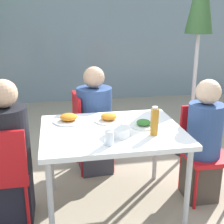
% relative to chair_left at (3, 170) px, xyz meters
% --- Properties ---
extents(ground_plane, '(24.00, 24.00, 0.00)m').
position_rel_chair_left_xyz_m(ground_plane, '(0.89, 0.07, -0.50)').
color(ground_plane, tan).
extents(building_facade, '(10.00, 0.20, 3.00)m').
position_rel_chair_left_xyz_m(building_facade, '(0.89, 3.75, 1.00)').
color(building_facade, gray).
rests_on(building_facade, ground).
extents(dining_table, '(1.17, 0.92, 0.75)m').
position_rel_chair_left_xyz_m(dining_table, '(0.89, 0.07, 0.19)').
color(dining_table, white).
rests_on(dining_table, ground).
extents(chair_left, '(0.40, 0.40, 0.86)m').
position_rel_chair_left_xyz_m(chair_left, '(0.00, 0.00, 0.00)').
color(chair_left, red).
rests_on(chair_left, ground).
extents(person_left, '(0.34, 0.34, 1.20)m').
position_rel_chair_left_xyz_m(person_left, '(0.05, 0.08, 0.07)').
color(person_left, black).
rests_on(person_left, ground).
extents(chair_right, '(0.40, 0.40, 0.86)m').
position_rel_chair_left_xyz_m(chair_right, '(1.77, 0.15, 0.00)').
color(chair_right, red).
rests_on(chair_right, ground).
extents(person_right, '(0.31, 0.31, 1.14)m').
position_rel_chair_left_xyz_m(person_right, '(1.72, 0.07, 0.05)').
color(person_right, '#473D33').
rests_on(person_right, ground).
extents(chair_far, '(0.43, 0.43, 0.86)m').
position_rel_chair_left_xyz_m(chair_far, '(0.75, 0.83, 0.00)').
color(chair_far, red).
rests_on(chair_far, ground).
extents(person_far, '(0.37, 0.37, 1.15)m').
position_rel_chair_left_xyz_m(person_far, '(0.83, 0.79, 0.04)').
color(person_far, '#383842').
rests_on(person_far, ground).
extents(closed_umbrella, '(0.36, 0.36, 2.28)m').
position_rel_chair_left_xyz_m(closed_umbrella, '(2.03, 1.00, 1.20)').
color(closed_umbrella, '#333333').
rests_on(closed_umbrella, ground).
extents(plate_0, '(0.26, 0.26, 0.07)m').
position_rel_chair_left_xyz_m(plate_0, '(0.89, 0.28, 0.28)').
color(plate_0, white).
rests_on(plate_0, dining_table).
extents(plate_1, '(0.22, 0.22, 0.06)m').
position_rel_chair_left_xyz_m(plate_1, '(1.16, 0.08, 0.27)').
color(plate_1, white).
rests_on(plate_1, dining_table).
extents(plate_2, '(0.27, 0.27, 0.07)m').
position_rel_chair_left_xyz_m(plate_2, '(0.54, 0.32, 0.28)').
color(plate_2, white).
rests_on(plate_2, dining_table).
extents(bottle, '(0.06, 0.06, 0.23)m').
position_rel_chair_left_xyz_m(bottle, '(1.19, -0.11, 0.36)').
color(bottle, '#B7751E').
rests_on(bottle, dining_table).
extents(drinking_cup, '(0.07, 0.07, 0.11)m').
position_rel_chair_left_xyz_m(drinking_cup, '(0.81, -0.23, 0.30)').
color(drinking_cup, white).
rests_on(drinking_cup, dining_table).
extents(salad_bowl, '(0.20, 0.20, 0.06)m').
position_rel_chair_left_xyz_m(salad_bowl, '(0.90, -0.07, 0.28)').
color(salad_bowl, white).
rests_on(salad_bowl, dining_table).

